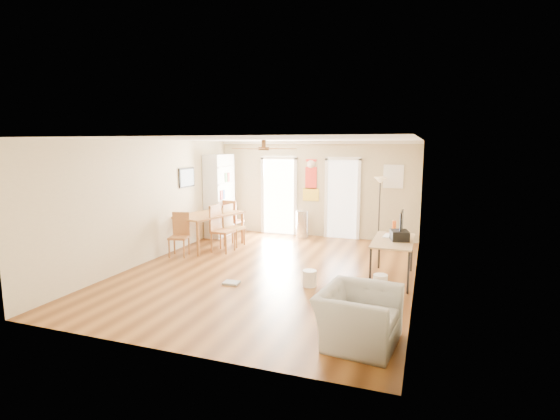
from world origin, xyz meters
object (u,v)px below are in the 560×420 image
at_px(dining_chair_right_b, 223,229).
at_px(wastebasket_b, 380,283).
at_px(computer_desk, 392,260).
at_px(wastebasket_a, 310,278).
at_px(armchair, 358,317).
at_px(dining_chair_far, 234,219).
at_px(dining_chair_right_a, 234,226).
at_px(trash_can, 302,224).
at_px(torchiere_lamp, 379,210).
at_px(dining_chair_near, 179,235).
at_px(bookshelf, 219,195).
at_px(printer, 400,235).
at_px(dining_table, 209,230).

height_order(dining_chair_right_b, wastebasket_b, dining_chair_right_b).
relative_size(computer_desk, wastebasket_a, 4.91).
distance_m(wastebasket_a, armchair, 2.21).
distance_m(dining_chair_far, armchair, 6.55).
relative_size(dining_chair_right_a, trash_can, 1.39).
height_order(dining_chair_far, torchiere_lamp, torchiere_lamp).
height_order(dining_chair_near, computer_desk, dining_chair_near).
relative_size(bookshelf, dining_chair_right_a, 2.19).
distance_m(dining_chair_right_b, printer, 4.15).
distance_m(dining_chair_right_a, dining_chair_near, 1.52).
bearing_deg(computer_desk, wastebasket_a, -147.46).
bearing_deg(computer_desk, dining_chair_near, 178.39).
height_order(wastebasket_a, wastebasket_b, wastebasket_a).
height_order(printer, wastebasket_a, printer).
distance_m(trash_can, computer_desk, 3.92).
bearing_deg(wastebasket_b, wastebasket_a, -171.03).
bearing_deg(wastebasket_a, computer_desk, 32.54).
relative_size(dining_table, dining_chair_far, 1.61).
relative_size(dining_chair_right_b, printer, 3.07).
distance_m(dining_table, torchiere_lamp, 4.33).
relative_size(dining_chair_near, armchair, 0.91).
height_order(computer_desk, wastebasket_b, computer_desk).
relative_size(dining_chair_right_b, dining_chair_near, 1.12).
height_order(dining_chair_near, wastebasket_b, dining_chair_near).
relative_size(bookshelf, dining_chair_far, 2.18).
xyz_separation_m(dining_chair_right_a, armchair, (3.75, -4.19, -0.16)).
distance_m(printer, wastebasket_a, 1.84).
xyz_separation_m(dining_chair_near, trash_can, (2.08, 2.79, -0.12)).
distance_m(dining_chair_right_a, dining_chair_far, 0.96).
bearing_deg(dining_chair_far, dining_chair_right_b, 114.84).
height_order(dining_table, armchair, dining_table).
bearing_deg(dining_chair_far, bookshelf, -4.73).
height_order(bookshelf, computer_desk, bookshelf).
relative_size(torchiere_lamp, armchair, 1.59).
bearing_deg(wastebasket_b, bookshelf, 146.72).
distance_m(bookshelf, wastebasket_b, 5.72).
relative_size(dining_chair_near, torchiere_lamp, 0.57).
bearing_deg(printer, wastebasket_b, -124.36).
bearing_deg(computer_desk, wastebasket_b, -101.74).
bearing_deg(wastebasket_a, dining_chair_far, 133.57).
xyz_separation_m(torchiere_lamp, computer_desk, (0.58, -2.94, -0.47)).
height_order(dining_chair_right_a, wastebasket_b, dining_chair_right_a).
height_order(dining_chair_right_a, dining_chair_near, dining_chair_right_a).
bearing_deg(dining_chair_right_a, dining_table, 127.50).
relative_size(dining_chair_far, armchair, 0.96).
bearing_deg(wastebasket_a, wastebasket_b, 8.97).
relative_size(dining_chair_near, computer_desk, 0.68).
height_order(bookshelf, dining_chair_far, bookshelf).
relative_size(trash_can, wastebasket_a, 2.52).
height_order(dining_chair_far, armchair, dining_chair_far).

